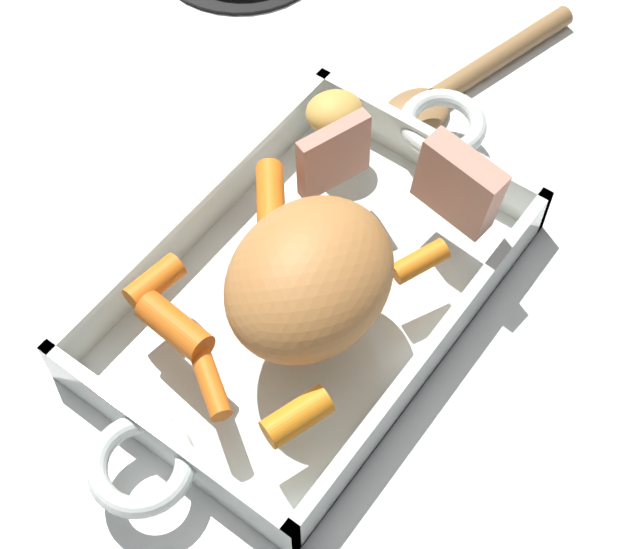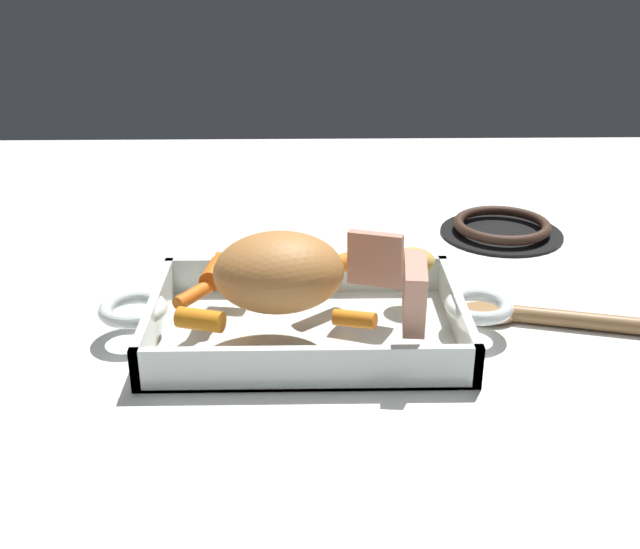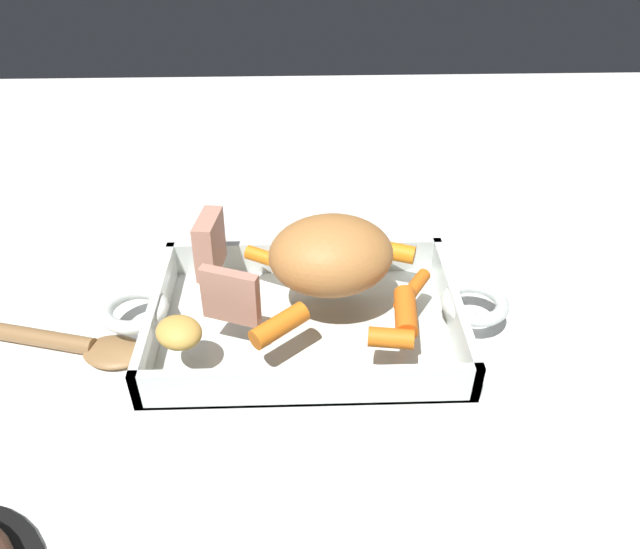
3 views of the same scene
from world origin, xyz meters
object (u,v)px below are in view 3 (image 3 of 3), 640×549
baby_carrot_center_left (409,289)px  potato_near_roast (175,333)px  roast_slice_thick (227,296)px  baby_carrot_short (276,326)px  baby_carrot_northwest (387,338)px  roast_slice_outer (207,244)px  baby_carrot_southwest (261,257)px  baby_carrot_long (392,252)px  roasting_dish (303,319)px  baby_carrot_southeast (402,312)px  pork_roast (328,255)px  serving_spoon (58,342)px

baby_carrot_center_left → potato_near_roast: potato_near_roast is taller
roast_slice_thick → baby_carrot_short: roast_slice_thick is taller
baby_carrot_northwest → potato_near_roast: 0.21m
baby_carrot_northwest → baby_carrot_center_left: 0.09m
roast_slice_outer → baby_carrot_southwest: (0.06, 0.01, -0.02)m
baby_carrot_northwest → baby_carrot_long: bearing=81.2°
potato_near_roast → baby_carrot_southwest: bearing=60.2°
roasting_dish → roast_slice_outer: roast_slice_outer is taller
baby_carrot_southeast → baby_carrot_long: (0.00, 0.11, -0.00)m
pork_roast → roast_slice_outer: size_ratio=2.07×
baby_carrot_southeast → roast_slice_thick: bearing=177.6°
baby_carrot_southwest → potato_near_roast: 0.16m
baby_carrot_short → serving_spoon: (-0.24, 0.04, -0.05)m
roasting_dish → baby_carrot_southwest: 0.09m
baby_carrot_long → serving_spoon: 0.39m
baby_carrot_center_left → baby_carrot_southwest: bearing=158.5°
roast_slice_thick → baby_carrot_center_left: size_ratio=0.92×
potato_near_roast → baby_carrot_northwest: bearing=-2.8°
baby_carrot_center_left → potato_near_roast: (-0.25, -0.07, 0.01)m
baby_carrot_southwest → potato_near_roast: size_ratio=0.90×
roast_slice_thick → pork_roast: bearing=28.0°
baby_carrot_southeast → serving_spoon: bearing=177.1°
roasting_dish → potato_near_roast: potato_near_roast is taller
roast_slice_outer → baby_carrot_short: 0.15m
baby_carrot_southwest → baby_carrot_center_left: 0.18m
baby_carrot_northwest → baby_carrot_center_left: size_ratio=0.67×
baby_carrot_southeast → baby_carrot_center_left: 0.05m
baby_carrot_southeast → serving_spoon: (-0.38, 0.02, -0.05)m
pork_roast → potato_near_roast: pork_roast is taller
roast_slice_outer → baby_carrot_southeast: bearing=-25.5°
roasting_dish → baby_carrot_short: size_ratio=7.18×
baby_carrot_southeast → baby_carrot_short: baby_carrot_southeast is taller
baby_carrot_southwest → potato_near_roast: potato_near_roast is taller
roast_slice_thick → baby_carrot_long: size_ratio=1.28×
baby_carrot_short → roast_slice_thick: bearing=154.3°
roasting_dish → pork_roast: size_ratio=3.33×
baby_carrot_long → roast_slice_outer: bearing=-177.3°
pork_roast → baby_carrot_short: bearing=-124.7°
roast_slice_thick → serving_spoon: 0.21m
serving_spoon → baby_carrot_center_left: bearing=18.1°
roasting_dish → potato_near_roast: (-0.13, -0.07, 0.05)m
roasting_dish → potato_near_roast: size_ratio=9.37×
roast_slice_thick → baby_carrot_long: (0.19, 0.10, -0.02)m
roast_slice_outer → baby_carrot_center_left: size_ratio=0.99×
baby_carrot_short → potato_near_roast: potato_near_roast is taller
roasting_dish → baby_carrot_southeast: bearing=-21.7°
baby_carrot_northwest → serving_spoon: size_ratio=0.20×
pork_roast → roast_slice_outer: (-0.14, 0.04, -0.01)m
serving_spoon → pork_roast: bearing=23.1°
baby_carrot_southeast → serving_spoon: size_ratio=0.26×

